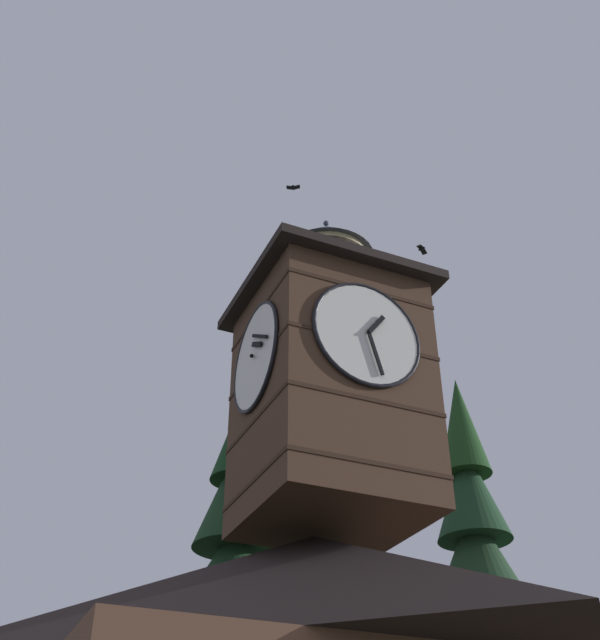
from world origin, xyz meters
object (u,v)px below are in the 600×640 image
at_px(moon, 266,636).
at_px(flying_bird_low, 293,187).
at_px(flying_bird_high, 422,249).
at_px(clock_tower, 329,378).

xyz_separation_m(moon, flying_bird_low, (11.57, 30.77, 7.06)).
bearing_deg(flying_bird_high, flying_bird_low, 9.15).
bearing_deg(moon, flying_bird_low, 69.40).
bearing_deg(flying_bird_low, clock_tower, 86.00).
height_order(moon, flying_bird_low, flying_bird_low).
bearing_deg(moon, flying_bird_high, 78.53).
bearing_deg(clock_tower, flying_bird_high, -147.27).
bearing_deg(clock_tower, flying_bird_low, -94.00).
height_order(clock_tower, moon, clock_tower).
bearing_deg(flying_bird_low, moon, -110.60).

